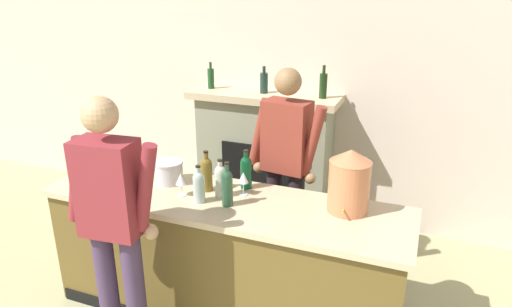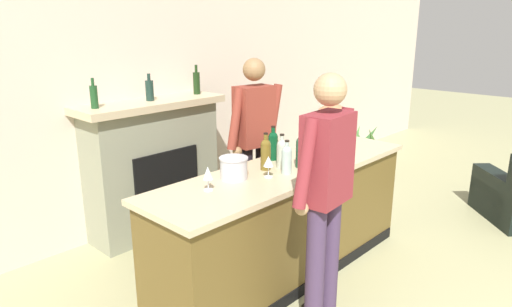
# 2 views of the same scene
# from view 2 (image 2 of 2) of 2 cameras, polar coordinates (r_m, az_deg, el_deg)

# --- Properties ---
(wall_back_panel) EXTENTS (12.00, 0.07, 2.75)m
(wall_back_panel) POSITION_cam_2_polar(r_m,az_deg,el_deg) (5.08, -11.06, 7.32)
(wall_back_panel) COLOR beige
(wall_back_panel) RESTS_ON ground_plane
(bar_counter) EXTENTS (2.65, 0.73, 0.97)m
(bar_counter) POSITION_cam_2_polar(r_m,az_deg,el_deg) (3.95, 3.86, -8.42)
(bar_counter) COLOR brown
(bar_counter) RESTS_ON ground_plane
(fireplace_stone) EXTENTS (1.52, 0.52, 1.69)m
(fireplace_stone) POSITION_cam_2_polar(r_m,az_deg,el_deg) (4.80, -12.64, -1.55)
(fireplace_stone) COLOR gray
(fireplace_stone) RESTS_ON ground_plane
(potted_plant_corner) EXTENTS (0.44, 0.44, 0.70)m
(potted_plant_corner) POSITION_cam_2_polar(r_m,az_deg,el_deg) (6.91, 13.38, 0.59)
(potted_plant_corner) COLOR #9F6A49
(potted_plant_corner) RESTS_ON ground_plane
(person_customer) EXTENTS (0.66, 0.33, 1.82)m
(person_customer) POSITION_cam_2_polar(r_m,az_deg,el_deg) (3.07, 8.61, -5.18)
(person_customer) COLOR #402F4B
(person_customer) RESTS_ON ground_plane
(person_bartender) EXTENTS (0.65, 0.34, 1.81)m
(person_bartender) POSITION_cam_2_polar(r_m,az_deg,el_deg) (4.36, -0.20, 1.27)
(person_bartender) COLOR black
(person_bartender) RESTS_ON ground_plane
(copper_dispenser) EXTENTS (0.28, 0.32, 0.43)m
(copper_dispenser) POSITION_cam_2_polar(r_m,az_deg,el_deg) (4.47, 9.52, 3.79)
(copper_dispenser) COLOR #CA764C
(copper_dispenser) RESTS_ON bar_counter
(ice_bucket_steel) EXTENTS (0.22, 0.22, 0.17)m
(ice_bucket_steel) POSITION_cam_2_polar(r_m,az_deg,el_deg) (3.47, -2.80, -1.82)
(ice_bucket_steel) COLOR silver
(ice_bucket_steel) RESTS_ON bar_counter
(wine_bottle_merlot_tall) EXTENTS (0.08, 0.08, 0.32)m
(wine_bottle_merlot_tall) POSITION_cam_2_polar(r_m,az_deg,el_deg) (3.75, 5.57, 0.36)
(wine_bottle_merlot_tall) COLOR #21452E
(wine_bottle_merlot_tall) RESTS_ON bar_counter
(wine_bottle_riesling_slim) EXTENTS (0.08, 0.08, 0.31)m
(wine_bottle_riesling_slim) POSITION_cam_2_polar(r_m,az_deg,el_deg) (3.67, 1.22, 0.07)
(wine_bottle_riesling_slim) COLOR brown
(wine_bottle_riesling_slim) RESTS_ON bar_counter
(wine_bottle_chardonnay_pale) EXTENTS (0.08, 0.08, 0.30)m
(wine_bottle_chardonnay_pale) POSITION_cam_2_polar(r_m,az_deg,el_deg) (3.95, 2.15, 1.15)
(wine_bottle_chardonnay_pale) COLOR #0A3F1F
(wine_bottle_chardonnay_pale) RESTS_ON bar_counter
(wine_bottle_burgundy_dark) EXTENTS (0.08, 0.08, 0.27)m
(wine_bottle_burgundy_dark) POSITION_cam_2_polar(r_m,az_deg,el_deg) (3.58, 3.86, -0.61)
(wine_bottle_burgundy_dark) COLOR #A1BBB4
(wine_bottle_burgundy_dark) RESTS_ON bar_counter
(wine_bottle_cabernet_heavy) EXTENTS (0.08, 0.08, 0.28)m
(wine_bottle_cabernet_heavy) POSITION_cam_2_polar(r_m,az_deg,el_deg) (3.74, 3.24, 0.18)
(wine_bottle_cabernet_heavy) COLOR #B4BEAA
(wine_bottle_cabernet_heavy) RESTS_ON bar_counter
(wine_glass_front_left) EXTENTS (0.07, 0.07, 0.17)m
(wine_glass_front_left) POSITION_cam_2_polar(r_m,az_deg,el_deg) (3.90, 3.66, 0.78)
(wine_glass_front_left) COLOR silver
(wine_glass_front_left) RESTS_ON bar_counter
(wine_glass_back_row) EXTENTS (0.08, 0.08, 0.17)m
(wine_glass_back_row) POSITION_cam_2_polar(r_m,az_deg,el_deg) (3.49, 1.57, -1.09)
(wine_glass_back_row) COLOR silver
(wine_glass_back_row) RESTS_ON bar_counter
(wine_glass_near_bucket) EXTENTS (0.07, 0.07, 0.18)m
(wine_glass_near_bucket) POSITION_cam_2_polar(r_m,az_deg,el_deg) (3.23, -6.04, -2.56)
(wine_glass_near_bucket) COLOR silver
(wine_glass_near_bucket) RESTS_ON bar_counter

